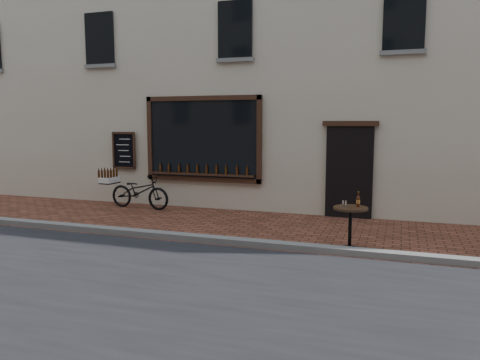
% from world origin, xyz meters
% --- Properties ---
extents(ground, '(90.00, 90.00, 0.00)m').
position_xyz_m(ground, '(0.00, 0.00, 0.00)').
color(ground, '#542B1B').
rests_on(ground, ground).
extents(kerb, '(90.00, 0.25, 0.12)m').
position_xyz_m(kerb, '(0.00, 0.20, 0.06)').
color(kerb, slate).
rests_on(kerb, ground).
extents(shop_building, '(28.00, 6.20, 10.00)m').
position_xyz_m(shop_building, '(0.00, 6.50, 5.00)').
color(shop_building, beige).
rests_on(shop_building, ground).
extents(cargo_bicycle, '(2.12, 0.73, 0.99)m').
position_xyz_m(cargo_bicycle, '(-3.52, 2.86, 0.47)').
color(cargo_bicycle, black).
rests_on(cargo_bicycle, ground).
extents(bistro_table, '(0.61, 0.61, 1.06)m').
position_xyz_m(bistro_table, '(2.24, 0.51, 0.56)').
color(bistro_table, black).
rests_on(bistro_table, ground).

